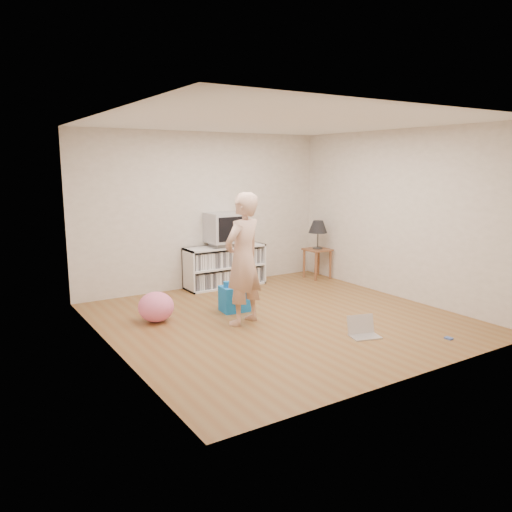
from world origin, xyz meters
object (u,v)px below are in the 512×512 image
Objects in this scene: laptop at (363,330)px; side_table at (317,256)px; plush_blue at (235,298)px; table_lamp at (318,227)px; media_unit at (225,266)px; crt_tv at (225,227)px; person at (243,259)px; dvd_deck at (225,244)px; plush_pink at (156,307)px.

side_table is at bearing 76.94° from laptop.
side_table is 1.24× the size of plush_blue.
table_lamp is 2.64m from plush_blue.
laptop is at bearing -86.28° from media_unit.
crt_tv is 2.07m from person.
person reaches higher than table_lamp.
dvd_deck is 2.19m from plush_pink.
media_unit reaches higher than side_table.
dvd_deck is 0.75× the size of crt_tv.
plush_blue is at bearing -156.71° from table_lamp.
table_lamp is (1.72, -0.37, -0.08)m from crt_tv.
side_table is 1.16× the size of plush_pink.
dvd_deck is at bearing 109.63° from laptop.
crt_tv is 2.27m from plush_pink.
dvd_deck is 1.08× the size of laptop.
media_unit is 3.37× the size of laptop.
plush_blue is (-0.60, -1.37, -0.83)m from crt_tv.
side_table is at bearing -169.04° from person.
person is (-0.78, -1.92, 0.13)m from dvd_deck.
plush_blue reaches higher than plush_pink.
plush_blue is at bearing -113.43° from media_unit.
dvd_deck reaches higher than media_unit.
plush_pink is at bearing -144.54° from crt_tv.
table_lamp reaches higher than dvd_deck.
media_unit reaches higher than plush_blue.
media_unit is at bearing 71.88° from plush_blue.
person is at bearing -112.22° from dvd_deck.
plush_blue is 0.94× the size of plush_pink.
side_table is 1.07× the size of table_lamp.
table_lamp is at bearing 28.60° from plush_blue.
dvd_deck reaches higher than side_table.
side_table is 2.98m from person.
table_lamp is 1.16× the size of plush_blue.
side_table is at bearing -12.11° from dvd_deck.
person is 0.89m from plush_blue.
dvd_deck is at bearing -90.00° from media_unit.
dvd_deck is 0.26× the size of person.
media_unit is at bearing 167.40° from table_lamp.
plush_blue is at bearing -113.67° from dvd_deck.
dvd_deck is 0.87× the size of table_lamp.
plush_blue is (-0.60, -1.37, -0.55)m from dvd_deck.
table_lamp is (1.72, -0.39, 0.59)m from media_unit.
crt_tv is at bearing 35.46° from plush_pink.
side_table reaches higher than plush_blue.
table_lamp is 1.24× the size of laptop.
side_table reaches higher than plush_pink.
table_lamp is 3.64m from plush_pink.
laptop is (-1.52, -2.75, -0.35)m from side_table.
crt_tv is at bearing 109.63° from laptop.
dvd_deck is 2.08m from person.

